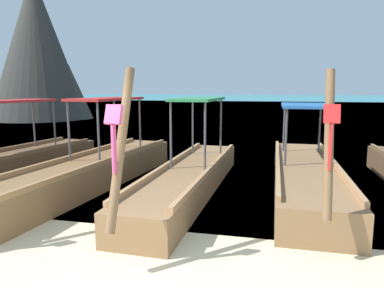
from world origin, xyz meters
name	(u,v)px	position (x,y,z in m)	size (l,w,h in m)	color
sea_water	(263,101)	(0.00, 62.41, 0.00)	(120.00, 120.00, 0.00)	teal
longtail_boat_turquoise_ribbon	(90,172)	(-2.45, 4.44, 0.38)	(1.82, 7.21, 2.41)	brown
longtail_boat_pink_ribbon	(190,177)	(-0.10, 4.59, 0.35)	(1.31, 6.91, 2.57)	olive
longtail_boat_red_ribbon	(305,175)	(2.42, 5.26, 0.36)	(1.35, 6.59, 2.56)	olive
karst_rock	(39,51)	(-15.19, 20.63, 5.01)	(7.20, 6.97, 10.47)	#383833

